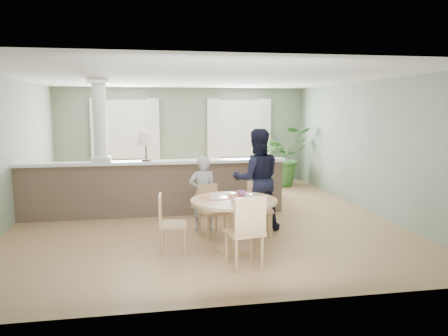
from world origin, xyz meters
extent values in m
plane|color=tan|center=(0.00, 0.00, 0.00)|extent=(8.00, 8.00, 0.00)
cube|color=gray|center=(0.00, 4.00, 1.35)|extent=(7.00, 0.02, 2.70)
cube|color=gray|center=(-3.50, 0.00, 1.35)|extent=(0.02, 8.00, 2.70)
cube|color=gray|center=(3.50, 0.00, 1.35)|extent=(0.02, 8.00, 2.70)
cube|color=gray|center=(0.00, -4.00, 1.35)|extent=(7.00, 0.02, 2.70)
cube|color=white|center=(0.00, 0.00, 2.70)|extent=(7.00, 8.00, 0.02)
cube|color=white|center=(-1.60, 3.97, 1.55)|extent=(1.10, 0.02, 1.50)
cube|color=white|center=(-1.60, 3.94, 1.55)|extent=(1.22, 0.04, 1.62)
cube|color=white|center=(1.60, 3.97, 1.55)|extent=(1.10, 0.02, 1.50)
cube|color=white|center=(1.60, 3.94, 1.55)|extent=(1.22, 0.04, 1.62)
cube|color=silver|center=(-2.35, 3.88, 1.25)|extent=(0.35, 0.10, 2.30)
cube|color=silver|center=(-0.85, 3.88, 1.25)|extent=(0.35, 0.10, 2.30)
cube|color=silver|center=(0.85, 3.88, 1.25)|extent=(0.35, 0.10, 2.30)
cube|color=silver|center=(2.35, 3.88, 1.25)|extent=(0.35, 0.10, 2.30)
cube|color=brown|center=(-0.90, 0.20, 0.53)|extent=(5.20, 0.22, 1.05)
cube|color=white|center=(-0.90, 0.20, 1.08)|extent=(5.32, 0.36, 0.06)
cube|color=white|center=(-1.90, 0.20, 1.16)|extent=(0.36, 0.36, 0.10)
cylinder|color=white|center=(-1.90, 0.20, 1.91)|extent=(0.26, 0.26, 1.39)
cube|color=white|center=(-1.90, 0.20, 2.65)|extent=(0.38, 0.38, 0.10)
cylinder|color=black|center=(-1.05, 0.20, 1.12)|extent=(0.18, 0.18, 0.03)
cylinder|color=black|center=(-1.05, 0.20, 1.28)|extent=(0.03, 0.03, 0.28)
cone|color=beige|center=(-1.05, 0.20, 1.55)|extent=(0.36, 0.36, 0.26)
imported|color=#8F6C4E|center=(0.49, 1.63, 0.43)|extent=(2.96, 1.18, 0.86)
imported|color=#2F6428|center=(2.65, 3.13, 0.81)|extent=(1.75, 1.61, 1.63)
cylinder|color=tan|center=(0.23, -2.15, 0.02)|extent=(0.55, 0.55, 0.04)
cylinder|color=tan|center=(0.23, -2.15, 0.39)|extent=(0.15, 0.15, 0.70)
cylinder|color=tan|center=(0.23, -2.15, 0.77)|extent=(1.30, 1.30, 0.04)
cube|color=#D02E3F|center=(0.01, -2.00, 0.79)|extent=(0.51, 0.41, 0.01)
cube|color=#D02E3F|center=(0.54, -1.97, 0.79)|extent=(0.51, 0.41, 0.01)
cylinder|color=silver|center=(0.02, -2.03, 0.80)|extent=(0.28, 0.28, 0.01)
cylinder|color=silver|center=(0.57, -1.99, 0.80)|extent=(0.28, 0.28, 0.01)
cylinder|color=white|center=(0.22, -2.18, 0.84)|extent=(0.08, 0.08, 0.09)
cube|color=silver|center=(-0.03, -2.10, 0.81)|extent=(0.05, 0.19, 0.00)
cube|color=silver|center=(-0.16, -2.08, 0.79)|extent=(0.05, 0.23, 0.00)
cylinder|color=white|center=(0.72, -2.20, 0.82)|extent=(0.04, 0.04, 0.07)
cylinder|color=silver|center=(0.72, -2.20, 0.86)|extent=(0.04, 0.04, 0.01)
imported|color=#2663B3|center=(0.39, -1.97, 0.84)|extent=(0.15, 0.15, 0.10)
cube|color=tan|center=(0.03, -1.35, 0.41)|extent=(0.49, 0.49, 0.05)
cylinder|color=tan|center=(-0.07, -1.55, 0.20)|extent=(0.04, 0.04, 0.39)
cylinder|color=tan|center=(0.22, -1.45, 0.20)|extent=(0.04, 0.04, 0.39)
cylinder|color=tan|center=(-0.17, -1.26, 0.20)|extent=(0.04, 0.04, 0.39)
cylinder|color=tan|center=(0.12, -1.15, 0.20)|extent=(0.04, 0.04, 0.39)
cube|color=tan|center=(-0.03, -1.19, 0.64)|extent=(0.36, 0.15, 0.42)
cube|color=tan|center=(0.82, -1.46, 0.44)|extent=(0.44, 0.44, 0.05)
cylinder|color=tan|center=(0.64, -1.61, 0.21)|extent=(0.04, 0.04, 0.42)
cylinder|color=tan|center=(0.97, -1.64, 0.21)|extent=(0.04, 0.04, 0.42)
cylinder|color=tan|center=(0.67, -1.28, 0.21)|extent=(0.04, 0.04, 0.42)
cylinder|color=tan|center=(1.00, -1.32, 0.21)|extent=(0.04, 0.04, 0.42)
cube|color=tan|center=(0.84, -1.28, 0.68)|extent=(0.39, 0.08, 0.45)
cube|color=tan|center=(0.23, -2.87, 0.49)|extent=(0.53, 0.53, 0.05)
cylinder|color=tan|center=(0.38, -2.66, 0.23)|extent=(0.04, 0.04, 0.47)
cylinder|color=tan|center=(0.02, -2.72, 0.23)|extent=(0.04, 0.04, 0.47)
cylinder|color=tan|center=(0.44, -3.02, 0.23)|extent=(0.04, 0.04, 0.47)
cylinder|color=tan|center=(0.08, -3.09, 0.23)|extent=(0.04, 0.04, 0.47)
cube|color=tan|center=(0.27, -3.08, 0.76)|extent=(0.43, 0.12, 0.50)
cube|color=tan|center=(-0.68, -2.09, 0.43)|extent=(0.42, 0.42, 0.05)
cylinder|color=tan|center=(-0.53, -2.26, 0.20)|extent=(0.04, 0.04, 0.41)
cylinder|color=tan|center=(-0.51, -1.94, 0.20)|extent=(0.04, 0.04, 0.41)
cylinder|color=tan|center=(-0.85, -2.24, 0.20)|extent=(0.04, 0.04, 0.41)
cylinder|color=tan|center=(-0.83, -1.92, 0.20)|extent=(0.04, 0.04, 0.41)
cube|color=tan|center=(-0.86, -2.08, 0.66)|extent=(0.06, 0.38, 0.44)
imported|color=#97969B|center=(-0.09, -0.99, 0.66)|extent=(0.49, 0.32, 1.32)
imported|color=black|center=(0.86, -1.07, 0.89)|extent=(0.90, 0.72, 1.79)
camera|label=1|loc=(-1.03, -8.43, 2.15)|focal=35.00mm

